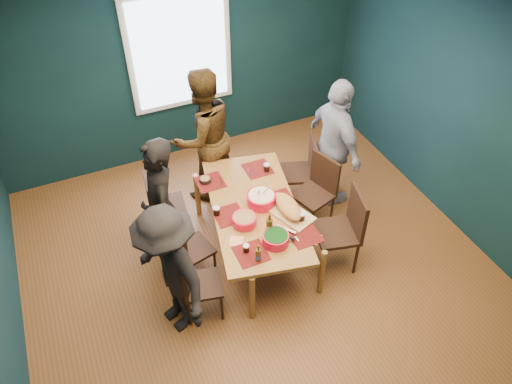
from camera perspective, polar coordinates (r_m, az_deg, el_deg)
room at (r=4.90m, az=-0.82°, el=3.55°), size 5.01×5.01×2.71m
dining_table at (r=5.44m, az=-0.15°, el=-2.27°), size 1.25×1.95×0.69m
chair_left_far at (r=5.80m, az=-11.01°, el=-1.21°), size 0.45×0.45×0.89m
chair_left_mid at (r=5.32m, az=-8.00°, el=-6.29°), size 0.45×0.45×0.83m
chair_left_near at (r=5.02m, az=-7.12°, el=-10.06°), size 0.45×0.45×0.84m
chair_right_far at (r=6.20m, az=5.55°, el=2.86°), size 0.52×0.52×0.90m
chair_right_mid at (r=5.93m, az=7.13°, el=0.65°), size 0.52×0.52×0.92m
chair_right_near at (r=5.44m, az=10.22°, el=-3.74°), size 0.54×0.54×1.00m
person_far_left at (r=5.26m, az=-10.74°, el=-1.85°), size 0.47×0.65×1.67m
person_back at (r=6.10m, az=-6.06°, el=6.32°), size 0.99×0.85×1.76m
person_right at (r=6.06m, az=9.01°, el=5.34°), size 0.43×1.00×1.70m
person_near_left at (r=4.76m, az=-9.87°, el=-9.02°), size 0.83×1.11×1.54m
bowl_salad at (r=5.18m, az=-1.34°, el=-3.22°), size 0.26×0.26×0.11m
bowl_dumpling at (r=5.39m, az=0.61°, el=-0.80°), size 0.31×0.31×0.29m
bowl_herbs at (r=4.99m, az=2.25°, el=-5.33°), size 0.27×0.27×0.12m
cutting_board at (r=5.29m, az=3.70°, el=-1.85°), size 0.47×0.73×0.16m
small_bowl at (r=5.72m, az=-5.82°, el=1.40°), size 0.13×0.13×0.06m
beer_bottle_a at (r=4.83m, az=0.27°, el=-7.21°), size 0.06×0.06×0.21m
beer_bottle_b at (r=5.06m, az=1.54°, el=-3.86°), size 0.07×0.07×0.26m
cola_glass_a at (r=4.92m, az=-1.13°, el=-6.44°), size 0.07×0.07×0.09m
cola_glass_b at (r=5.23m, az=5.21°, el=-2.82°), size 0.08×0.08×0.11m
cola_glass_c at (r=5.82m, az=1.22°, el=2.84°), size 0.07×0.07×0.10m
cola_glass_d at (r=5.29m, az=-4.53°, el=-2.15°), size 0.07×0.07×0.10m
napkin_a at (r=5.57m, az=3.05°, el=-0.13°), size 0.16×0.16×0.00m
napkin_b at (r=5.05m, az=-2.26°, el=-5.62°), size 0.18×0.18×0.00m
napkin_c at (r=5.11m, az=6.49°, el=-5.20°), size 0.21×0.21×0.00m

